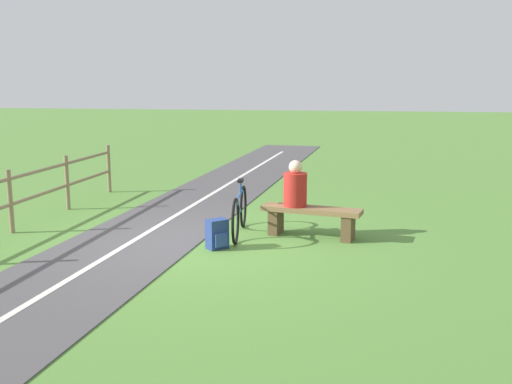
# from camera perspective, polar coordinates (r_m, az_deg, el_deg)

# --- Properties ---
(ground_plane) EXTENTS (80.00, 80.00, 0.00)m
(ground_plane) POSITION_cam_1_polar(r_m,az_deg,el_deg) (9.44, -5.85, -4.81)
(ground_plane) COLOR #548438
(bench) EXTENTS (1.65, 0.71, 0.49)m
(bench) POSITION_cam_1_polar(r_m,az_deg,el_deg) (9.71, 5.26, -2.36)
(bench) COLOR brown
(bench) RESTS_ON ground_plane
(person_seated) EXTENTS (0.45, 0.45, 0.75)m
(person_seated) POSITION_cam_1_polar(r_m,az_deg,el_deg) (9.69, 3.73, 0.47)
(person_seated) COLOR #B2231E
(person_seated) RESTS_ON bench
(bicycle) EXTENTS (0.18, 1.81, 0.90)m
(bicycle) POSITION_cam_1_polar(r_m,az_deg,el_deg) (9.76, -1.57, -1.94)
(bicycle) COLOR black
(bicycle) RESTS_ON ground_plane
(backpack) EXTENTS (0.36, 0.35, 0.45)m
(backpack) POSITION_cam_1_polar(r_m,az_deg,el_deg) (9.05, -3.67, -4.01)
(backpack) COLOR navy
(backpack) RESTS_ON ground_plane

